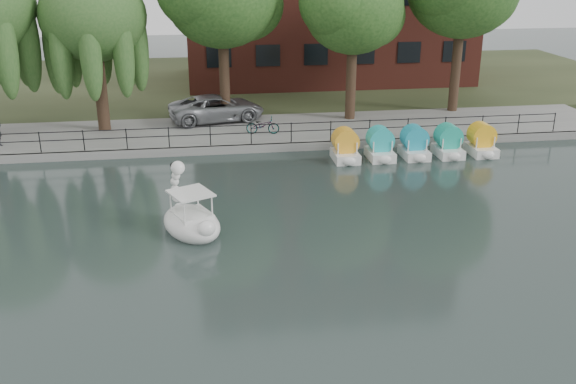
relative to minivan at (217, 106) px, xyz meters
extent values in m
plane|color=#40504E|center=(1.49, -17.97, -1.24)|extent=(120.00, 120.00, 0.00)
cube|color=gray|center=(1.49, -1.97, -1.04)|extent=(40.00, 6.00, 0.40)
cube|color=gray|center=(1.49, -4.92, -1.04)|extent=(40.00, 0.25, 0.40)
cube|color=#47512D|center=(1.49, 12.03, -1.06)|extent=(60.00, 22.00, 0.36)
cylinder|color=black|center=(1.49, -4.72, 0.11)|extent=(32.00, 0.04, 0.04)
cylinder|color=black|center=(1.49, -4.72, -0.29)|extent=(32.00, 0.04, 0.04)
cylinder|color=black|center=(1.49, -4.72, -0.34)|extent=(0.05, 0.05, 1.00)
cylinder|color=#473323|center=(-6.01, -0.97, 1.06)|extent=(0.60, 0.60, 3.80)
ellipsoid|color=#4B7133|center=(-6.01, -0.97, 5.05)|extent=(5.32, 5.32, 4.52)
cylinder|color=#473323|center=(0.49, 0.03, 1.41)|extent=(0.60, 0.60, 4.50)
cylinder|color=#473323|center=(7.49, -0.47, 1.19)|extent=(0.60, 0.60, 4.05)
ellipsoid|color=#48762D|center=(7.49, -0.47, 5.19)|extent=(5.40, 5.40, 4.59)
cylinder|color=#473323|center=(13.99, 0.53, 1.53)|extent=(0.60, 0.60, 4.72)
imported|color=gray|center=(0.00, 0.00, 0.00)|extent=(3.98, 6.47, 1.67)
imported|color=gray|center=(2.25, -3.01, -0.34)|extent=(0.88, 1.80, 1.00)
ellipsoid|color=white|center=(-1.48, -14.06, -0.92)|extent=(2.79, 3.31, 0.63)
cube|color=white|center=(-1.43, -14.15, -0.61)|extent=(1.57, 1.62, 0.31)
cube|color=white|center=(-1.46, -14.10, 0.26)|extent=(1.78, 1.83, 0.06)
ellipsoid|color=white|center=(-0.98, -15.15, -0.66)|extent=(0.81, 0.74, 0.59)
sphere|color=white|center=(-1.87, -13.20, 0.91)|extent=(0.50, 0.50, 0.50)
cone|color=black|center=(-2.01, -12.90, 0.88)|extent=(0.30, 0.33, 0.21)
cylinder|color=yellow|center=(-1.95, -13.03, 0.89)|extent=(0.29, 0.21, 0.27)
cube|color=white|center=(5.77, -6.81, -1.02)|extent=(1.15, 1.70, 0.44)
cylinder|color=#F9AC2B|center=(5.77, -6.71, -0.29)|extent=(0.90, 1.20, 0.90)
cube|color=white|center=(7.47, -6.81, -1.02)|extent=(1.15, 1.70, 0.44)
cylinder|color=#28B6B8|center=(7.47, -6.71, -0.29)|extent=(0.90, 1.20, 0.90)
cube|color=white|center=(9.17, -6.81, -1.02)|extent=(1.15, 1.70, 0.44)
cylinder|color=#219EB8|center=(9.17, -6.71, -0.29)|extent=(0.90, 1.20, 0.90)
cube|color=white|center=(10.87, -6.81, -1.02)|extent=(1.15, 1.70, 0.44)
cylinder|color=#21AD93|center=(10.87, -6.71, -0.29)|extent=(0.90, 1.20, 0.90)
cube|color=white|center=(12.57, -6.81, -1.02)|extent=(1.15, 1.70, 0.44)
cylinder|color=yellow|center=(12.57, -6.71, -0.29)|extent=(0.90, 1.20, 0.90)
camera|label=1|loc=(-1.07, -35.16, 8.24)|focal=40.00mm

